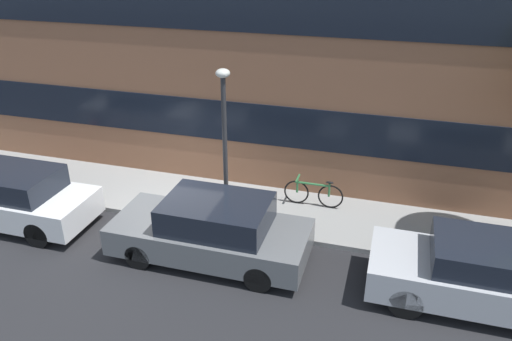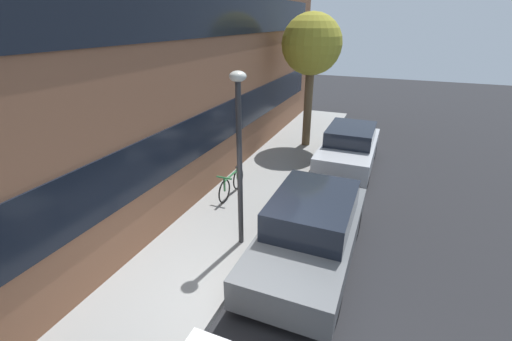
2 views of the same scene
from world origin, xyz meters
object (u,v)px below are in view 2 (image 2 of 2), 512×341
at_px(bicycle, 231,183).
at_px(street_tree, 312,46).
at_px(parked_car_grey, 310,230).
at_px(parked_car_silver, 349,147).
at_px(lamp_post, 239,142).

bearing_deg(bicycle, street_tree, 170.40).
xyz_separation_m(parked_car_grey, street_tree, (6.69, 1.83, 3.11)).
distance_m(parked_car_grey, parked_car_silver, 5.35).
height_order(parked_car_grey, street_tree, street_tree).
distance_m(bicycle, street_tree, 6.03).
bearing_deg(lamp_post, street_tree, 2.84).
bearing_deg(parked_car_silver, parked_car_grey, 0.00).
xyz_separation_m(parked_car_silver, lamp_post, (-5.55, 1.49, 1.78)).
bearing_deg(parked_car_grey, parked_car_silver, -180.00).
bearing_deg(bicycle, parked_car_grey, 57.09).
relative_size(parked_car_grey, bicycle, 2.79).
bearing_deg(parked_car_grey, bicycle, -122.77).
xyz_separation_m(parked_car_grey, parked_car_silver, (5.35, 0.00, 0.00)).
height_order(parked_car_grey, lamp_post, lamp_post).
height_order(parked_car_silver, bicycle, parked_car_silver).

